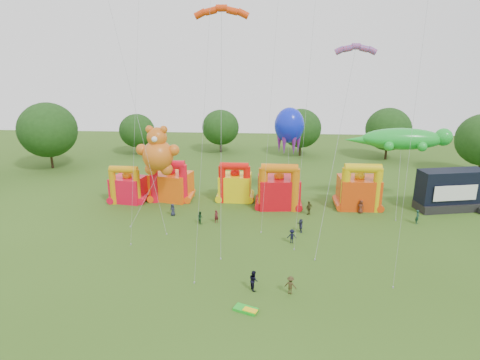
# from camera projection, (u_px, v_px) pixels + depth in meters

# --- Properties ---
(ground) EXTENTS (160.00, 160.00, 0.00)m
(ground) POSITION_uv_depth(u_px,v_px,m) (245.00, 323.00, 34.72)
(ground) COLOR #314F16
(ground) RESTS_ON ground
(tree_ring) EXTENTS (125.58, 127.70, 12.07)m
(tree_ring) POSITION_uv_depth(u_px,v_px,m) (230.00, 249.00, 33.53)
(tree_ring) COLOR #352314
(tree_ring) RESTS_ON ground
(bouncy_castle_0) EXTENTS (4.96, 4.25, 5.61)m
(bouncy_castle_0) POSITION_uv_depth(u_px,v_px,m) (128.00, 187.00, 61.39)
(bouncy_castle_0) COLOR red
(bouncy_castle_0) RESTS_ON ground
(bouncy_castle_1) EXTENTS (6.28, 5.50, 6.22)m
(bouncy_castle_1) POSITION_uv_depth(u_px,v_px,m) (171.00, 184.00, 62.24)
(bouncy_castle_1) COLOR #FC5B0D
(bouncy_castle_1) RESTS_ON ground
(bouncy_castle_2) EXTENTS (4.64, 3.78, 5.93)m
(bouncy_castle_2) POSITION_uv_depth(u_px,v_px,m) (235.00, 185.00, 61.92)
(bouncy_castle_2) COLOR yellow
(bouncy_castle_2) RESTS_ON ground
(bouncy_castle_3) EXTENTS (5.92, 4.94, 6.58)m
(bouncy_castle_3) POSITION_uv_depth(u_px,v_px,m) (279.00, 190.00, 59.18)
(bouncy_castle_3) COLOR red
(bouncy_castle_3) RESTS_ON ground
(bouncy_castle_4) EXTENTS (5.54, 4.49, 6.68)m
(bouncy_castle_4) POSITION_uv_depth(u_px,v_px,m) (359.00, 190.00, 58.88)
(bouncy_castle_4) COLOR #DB3E0B
(bouncy_castle_4) RESTS_ON ground
(stage_trailer) EXTENTS (9.42, 5.10, 5.61)m
(stage_trailer) POSITION_uv_depth(u_px,v_px,m) (450.00, 190.00, 58.31)
(stage_trailer) COLOR black
(stage_trailer) RESTS_ON ground
(teddy_bear_kite) EXTENTS (5.86, 8.88, 11.68)m
(teddy_bear_kite) POSITION_uv_depth(u_px,v_px,m) (152.00, 173.00, 56.32)
(teddy_bear_kite) COLOR #D56217
(teddy_bear_kite) RESTS_ON ground
(gecko_kite) EXTENTS (14.42, 8.81, 11.05)m
(gecko_kite) POSITION_uv_depth(u_px,v_px,m) (401.00, 156.00, 57.68)
(gecko_kite) COLOR green
(gecko_kite) RESTS_ON ground
(octopus_kite) EXTENTS (4.24, 8.05, 13.34)m
(octopus_kite) POSITION_uv_depth(u_px,v_px,m) (289.00, 134.00, 61.22)
(octopus_kite) COLOR #0E1ED2
(octopus_kite) RESTS_ON ground
(parafoil_kites) EXTENTS (32.77, 11.60, 31.34)m
(parafoil_kites) POSITION_uv_depth(u_px,v_px,m) (220.00, 123.00, 47.81)
(parafoil_kites) COLOR red
(parafoil_kites) RESTS_ON ground
(diamond_kites) EXTENTS (29.77, 18.60, 38.39)m
(diamond_kites) POSITION_uv_depth(u_px,v_px,m) (258.00, 90.00, 43.50)
(diamond_kites) COLOR red
(diamond_kites) RESTS_ON ground
(folded_kite_bundle) EXTENTS (2.23, 1.68, 0.31)m
(folded_kite_bundle) POSITION_uv_depth(u_px,v_px,m) (246.00, 309.00, 36.23)
(folded_kite_bundle) COLOR green
(folded_kite_bundle) RESTS_ON ground
(spectator_0) EXTENTS (0.92, 0.75, 1.62)m
(spectator_0) POSITION_uv_depth(u_px,v_px,m) (173.00, 210.00, 56.56)
(spectator_0) COLOR #212437
(spectator_0) RESTS_ON ground
(spectator_1) EXTENTS (0.72, 0.65, 1.64)m
(spectator_1) POSITION_uv_depth(u_px,v_px,m) (216.00, 216.00, 54.32)
(spectator_1) COLOR #50161B
(spectator_1) RESTS_ON ground
(spectator_2) EXTENTS (0.98, 0.99, 1.62)m
(spectator_2) POSITION_uv_depth(u_px,v_px,m) (200.00, 217.00, 54.04)
(spectator_2) COLOR #173A1C
(spectator_2) RESTS_ON ground
(spectator_3) EXTENTS (1.10, 0.66, 1.66)m
(spectator_3) POSITION_uv_depth(u_px,v_px,m) (292.00, 236.00, 48.61)
(spectator_3) COLOR black
(spectator_3) RESTS_ON ground
(spectator_4) EXTENTS (1.14, 1.08, 1.90)m
(spectator_4) POSITION_uv_depth(u_px,v_px,m) (309.00, 208.00, 56.82)
(spectator_4) COLOR #3D3718
(spectator_4) RESTS_ON ground
(spectator_5) EXTENTS (0.78, 1.61, 1.66)m
(spectator_5) POSITION_uv_depth(u_px,v_px,m) (301.00, 226.00, 51.51)
(spectator_5) COLOR #272B42
(spectator_5) RESTS_ON ground
(spectator_6) EXTENTS (1.07, 0.97, 1.83)m
(spectator_6) POSITION_uv_depth(u_px,v_px,m) (361.00, 207.00, 57.35)
(spectator_6) COLOR #572718
(spectator_6) RESTS_ON ground
(spectator_7) EXTENTS (0.70, 0.80, 1.85)m
(spectator_7) POSITION_uv_depth(u_px,v_px,m) (417.00, 217.00, 53.89)
(spectator_7) COLOR #163829
(spectator_7) RESTS_ON ground
(spectator_8) EXTENTS (1.04, 1.15, 1.93)m
(spectator_8) POSITION_uv_depth(u_px,v_px,m) (254.00, 280.00, 39.19)
(spectator_8) COLOR black
(spectator_8) RESTS_ON ground
(spectator_9) EXTENTS (1.27, 0.98, 1.74)m
(spectator_9) POSITION_uv_depth(u_px,v_px,m) (290.00, 285.00, 38.56)
(spectator_9) COLOR #3A2F17
(spectator_9) RESTS_ON ground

